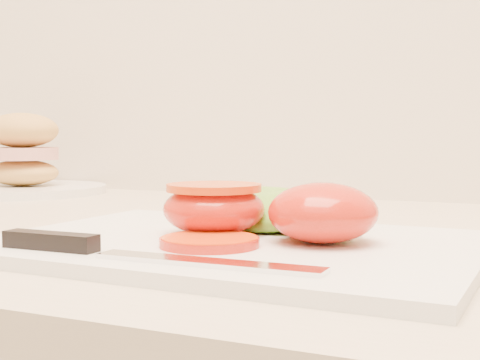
% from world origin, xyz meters
% --- Properties ---
extents(cutting_board, '(0.37, 0.28, 0.01)m').
position_xyz_m(cutting_board, '(-0.14, 1.55, 0.94)').
color(cutting_board, white).
rests_on(cutting_board, counter).
extents(tomato_half_dome, '(0.08, 0.08, 0.05)m').
position_xyz_m(tomato_half_dome, '(-0.08, 1.56, 0.96)').
color(tomato_half_dome, red).
rests_on(tomato_half_dome, cutting_board).
extents(tomato_half_cut, '(0.08, 0.08, 0.04)m').
position_xyz_m(tomato_half_cut, '(-0.17, 1.57, 0.96)').
color(tomato_half_cut, red).
rests_on(tomato_half_cut, cutting_board).
extents(tomato_slice_0, '(0.07, 0.07, 0.01)m').
position_xyz_m(tomato_slice_0, '(-0.15, 1.51, 0.94)').
color(tomato_slice_0, '#E3430D').
rests_on(tomato_slice_0, cutting_board).
extents(lettuce_leaf_0, '(0.18, 0.15, 0.03)m').
position_xyz_m(lettuce_leaf_0, '(-0.16, 1.63, 0.95)').
color(lettuce_leaf_0, '#75C433').
rests_on(lettuce_leaf_0, cutting_board).
extents(lettuce_leaf_1, '(0.12, 0.10, 0.02)m').
position_xyz_m(lettuce_leaf_1, '(-0.11, 1.63, 0.95)').
color(lettuce_leaf_1, '#75C433').
rests_on(lettuce_leaf_1, cutting_board).
extents(knife, '(0.24, 0.02, 0.01)m').
position_xyz_m(knife, '(-0.19, 1.46, 0.94)').
color(knife, silver).
rests_on(knife, cutting_board).
extents(sandwich_plate, '(0.25, 0.25, 0.12)m').
position_xyz_m(sandwich_plate, '(-0.65, 1.88, 0.97)').
color(sandwich_plate, white).
rests_on(sandwich_plate, counter).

